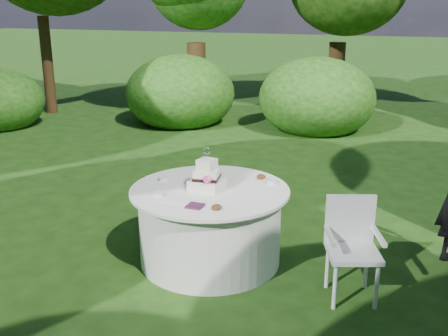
{
  "coord_description": "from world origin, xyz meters",
  "views": [
    {
      "loc": [
        1.88,
        -4.42,
        2.5
      ],
      "look_at": [
        0.15,
        0.0,
        1.0
      ],
      "focal_mm": 42.0,
      "sensor_mm": 36.0,
      "label": 1
    }
  ],
  "objects_px": {
    "napkins": "(195,206)",
    "cake": "(207,178)",
    "table": "(210,225)",
    "chair": "(352,240)"
  },
  "relations": [
    {
      "from": "napkins",
      "to": "table",
      "type": "relative_size",
      "value": 0.09
    },
    {
      "from": "napkins",
      "to": "table",
      "type": "height_order",
      "value": "napkins"
    },
    {
      "from": "cake",
      "to": "chair",
      "type": "bearing_deg",
      "value": -5.06
    },
    {
      "from": "table",
      "to": "chair",
      "type": "height_order",
      "value": "chair"
    },
    {
      "from": "table",
      "to": "chair",
      "type": "xyz_separation_m",
      "value": [
        1.4,
        -0.13,
        0.13
      ]
    },
    {
      "from": "napkins",
      "to": "cake",
      "type": "relative_size",
      "value": 0.33
    },
    {
      "from": "cake",
      "to": "chair",
      "type": "relative_size",
      "value": 0.47
    },
    {
      "from": "table",
      "to": "cake",
      "type": "distance_m",
      "value": 0.5
    },
    {
      "from": "table",
      "to": "chair",
      "type": "distance_m",
      "value": 1.41
    },
    {
      "from": "napkins",
      "to": "cake",
      "type": "distance_m",
      "value": 0.5
    }
  ]
}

